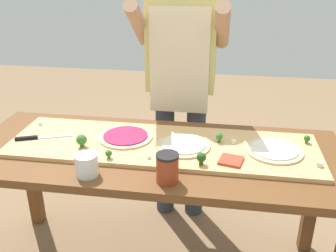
# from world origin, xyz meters

# --- Properties ---
(prep_table) EXTENTS (1.84, 0.73, 0.77)m
(prep_table) POSITION_xyz_m (0.00, 0.00, 0.67)
(prep_table) COLOR brown
(prep_table) RESTS_ON ground
(cutting_board) EXTENTS (1.52, 0.45, 0.02)m
(cutting_board) POSITION_xyz_m (0.03, 0.03, 0.78)
(cutting_board) COLOR tan
(cutting_board) RESTS_ON prep_table
(chefs_knife) EXTENTS (0.27, 0.12, 0.02)m
(chefs_knife) POSITION_xyz_m (-0.61, -0.01, 0.80)
(chefs_knife) COLOR #B7BABF
(chefs_knife) RESTS_ON cutting_board
(pizza_whole_white_garlic) EXTENTS (0.27, 0.27, 0.02)m
(pizza_whole_white_garlic) POSITION_xyz_m (0.57, 0.03, 0.80)
(pizza_whole_white_garlic) COLOR beige
(pizza_whole_white_garlic) RESTS_ON cutting_board
(pizza_whole_cheese_artichoke) EXTENTS (0.26, 0.26, 0.02)m
(pizza_whole_cheese_artichoke) POSITION_xyz_m (0.14, 0.02, 0.80)
(pizza_whole_cheese_artichoke) COLOR beige
(pizza_whole_cheese_artichoke) RESTS_ON cutting_board
(pizza_whole_beet_magenta) EXTENTS (0.28, 0.28, 0.02)m
(pizza_whole_beet_magenta) POSITION_xyz_m (-0.16, 0.07, 0.80)
(pizza_whole_beet_magenta) COLOR beige
(pizza_whole_beet_magenta) RESTS_ON cutting_board
(pizza_slice_far_right) EXTENTS (0.12, 0.12, 0.01)m
(pizza_slice_far_right) POSITION_xyz_m (0.37, -0.10, 0.80)
(pizza_slice_far_right) COLOR #BC3D28
(pizza_slice_far_right) RESTS_ON cutting_board
(broccoli_floret_back_right) EXTENTS (0.04, 0.04, 0.06)m
(broccoli_floret_back_right) POSITION_xyz_m (0.24, -0.14, 0.82)
(broccoli_floret_back_right) COLOR #2C5915
(broccoli_floret_back_right) RESTS_ON cutting_board
(broccoli_floret_front_right) EXTENTS (0.03, 0.03, 0.04)m
(broccoli_floret_front_right) POSITION_xyz_m (-0.18, -0.15, 0.81)
(broccoli_floret_front_right) COLOR #3F7220
(broccoli_floret_front_right) RESTS_ON cutting_board
(broccoli_floret_back_mid) EXTENTS (0.03, 0.03, 0.04)m
(broccoli_floret_back_mid) POSITION_xyz_m (0.74, 0.15, 0.81)
(broccoli_floret_back_mid) COLOR #366618
(broccoli_floret_back_mid) RESTS_ON cutting_board
(broccoli_floret_center_right) EXTENTS (0.05, 0.05, 0.06)m
(broccoli_floret_center_right) POSITION_xyz_m (-0.34, -0.06, 0.83)
(broccoli_floret_center_right) COLOR #3F7220
(broccoli_floret_center_right) RESTS_ON cutting_board
(broccoli_floret_back_left) EXTENTS (0.04, 0.04, 0.05)m
(broccoli_floret_back_left) POSITION_xyz_m (0.31, 0.09, 0.82)
(broccoli_floret_back_left) COLOR #3F7220
(broccoli_floret_back_left) RESTS_ON cutting_board
(cheese_crumble_a) EXTENTS (0.03, 0.03, 0.02)m
(cheese_crumble_a) POSITION_xyz_m (0.38, 0.09, 0.80)
(cheese_crumble_a) COLOR white
(cheese_crumble_a) RESTS_ON cutting_board
(cheese_crumble_b) EXTENTS (0.03, 0.03, 0.02)m
(cheese_crumble_b) POSITION_xyz_m (-0.67, 0.16, 0.80)
(cheese_crumble_b) COLOR white
(cheese_crumble_b) RESTS_ON cutting_board
(cheese_crumble_c) EXTENTS (0.02, 0.02, 0.01)m
(cheese_crumble_c) POSITION_xyz_m (0.00, -0.12, 0.80)
(cheese_crumble_c) COLOR white
(cheese_crumble_c) RESTS_ON cutting_board
(cheese_crumble_d) EXTENTS (0.03, 0.03, 0.02)m
(cheese_crumble_d) POSITION_xyz_m (0.76, -0.08, 0.80)
(cheese_crumble_d) COLOR silver
(cheese_crumble_d) RESTS_ON cutting_board
(flour_cup) EXTENTS (0.10, 0.10, 0.10)m
(flour_cup) POSITION_xyz_m (-0.24, -0.27, 0.81)
(flour_cup) COLOR white
(flour_cup) RESTS_ON prep_table
(sauce_jar) EXTENTS (0.10, 0.10, 0.13)m
(sauce_jar) POSITION_xyz_m (0.11, -0.27, 0.83)
(sauce_jar) COLOR #99381E
(sauce_jar) RESTS_ON prep_table
(cook_center) EXTENTS (0.54, 0.39, 1.67)m
(cook_center) POSITION_xyz_m (0.06, 0.56, 1.00)
(cook_center) COLOR #333847
(cook_center) RESTS_ON ground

